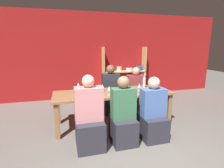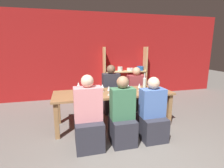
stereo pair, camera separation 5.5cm
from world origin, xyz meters
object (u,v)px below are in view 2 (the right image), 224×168
(wine_glass_empty_a, at_px, (139,86))
(person_near_b, at_px, (122,119))
(shelf_unit, at_px, (126,78))
(wine_glass_white_c, at_px, (77,89))
(wine_glass_red_b, at_px, (121,82))
(dining_table, at_px, (113,96))
(person_far_b, at_px, (136,94))
(mixing_bowl, at_px, (93,90))
(wine_glass_white_a, at_px, (102,86))
(person_near_a, at_px, (152,117))
(wine_glass_empty_b, at_px, (128,86))
(wine_glass_white_b, at_px, (109,89))
(person_far_a, at_px, (111,95))
(person_near_c, at_px, (89,122))
(wine_bottle_green, at_px, (144,82))
(wine_glass_red_a, at_px, (78,85))
(wine_glass_empty_c, at_px, (126,87))

(wine_glass_empty_a, distance_m, person_near_b, 1.02)
(shelf_unit, height_order, wine_glass_empty_a, shelf_unit)
(wine_glass_white_c, xyz_separation_m, wine_glass_red_b, (1.01, 0.44, -0.00))
(dining_table, distance_m, person_far_b, 1.16)
(shelf_unit, distance_m, person_near_b, 2.96)
(shelf_unit, distance_m, person_far_b, 1.28)
(mixing_bowl, distance_m, wine_glass_white_a, 0.23)
(person_near_a, relative_size, person_far_b, 1.01)
(wine_glass_empty_b, bearing_deg, wine_glass_white_c, -173.28)
(wine_glass_white_b, relative_size, person_far_a, 0.15)
(person_near_a, bearing_deg, person_near_c, 179.57)
(wine_glass_empty_a, distance_m, person_far_b, 0.95)
(person_far_a, bearing_deg, shelf_unit, -123.81)
(wine_glass_white_b, bearing_deg, wine_glass_white_a, 103.46)
(wine_bottle_green, height_order, wine_glass_empty_b, wine_bottle_green)
(shelf_unit, relative_size, wine_glass_white_c, 9.48)
(person_far_b, xyz_separation_m, person_near_c, (-1.45, -1.50, 0.04))
(wine_glass_red_a, xyz_separation_m, person_far_b, (1.52, 0.42, -0.44))
(person_near_a, relative_size, person_near_c, 0.93)
(person_near_c, bearing_deg, wine_glass_empty_b, 38.17)
(mixing_bowl, height_order, person_near_c, person_near_c)
(person_far_b, bearing_deg, shelf_unit, -97.24)
(person_near_b, bearing_deg, dining_table, 87.19)
(wine_glass_empty_a, bearing_deg, shelf_unit, 78.53)
(dining_table, xyz_separation_m, person_far_b, (0.83, 0.77, -0.23))
(wine_glass_empty_b, distance_m, person_near_b, 0.95)
(wine_bottle_green, distance_m, person_near_c, 1.69)
(person_far_b, relative_size, person_near_c, 0.92)
(dining_table, distance_m, wine_glass_white_a, 0.30)
(wine_glass_empty_b, relative_size, wine_glass_empty_c, 0.88)
(wine_glass_white_b, bearing_deg, person_far_a, 73.50)
(wine_glass_white_a, relative_size, wine_glass_empty_c, 0.97)
(wine_glass_white_a, bearing_deg, wine_glass_empty_c, -24.32)
(wine_glass_white_a, relative_size, person_near_b, 0.13)
(shelf_unit, relative_size, wine_glass_empty_c, 10.06)
(wine_bottle_green, bearing_deg, wine_glass_white_c, -170.67)
(wine_glass_red_a, height_order, person_near_c, person_near_c)
(wine_glass_white_a, distance_m, wine_glass_red_b, 0.54)
(wine_glass_white_c, xyz_separation_m, person_far_a, (0.89, 0.87, -0.41))
(dining_table, height_order, person_near_b, person_near_b)
(wine_glass_empty_c, xyz_separation_m, person_far_b, (0.59, 0.89, -0.43))
(wine_bottle_green, bearing_deg, person_near_c, -147.84)
(wine_glass_white_a, bearing_deg, wine_glass_white_b, -76.54)
(wine_glass_red_a, xyz_separation_m, wine_glass_red_b, (0.95, -0.02, 0.00))
(wine_glass_white_a, distance_m, person_near_a, 1.19)
(person_near_a, bearing_deg, mixing_bowl, 140.94)
(shelf_unit, relative_size, dining_table, 0.67)
(shelf_unit, relative_size, wine_glass_empty_b, 11.45)
(shelf_unit, distance_m, dining_table, 2.25)
(wine_glass_white_a, height_order, wine_glass_red_a, wine_glass_red_a)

